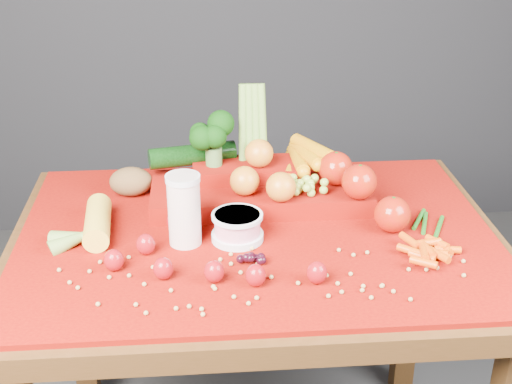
{
  "coord_description": "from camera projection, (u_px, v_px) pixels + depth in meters",
  "views": [
    {
      "loc": [
        -0.11,
        -1.39,
        1.52
      ],
      "look_at": [
        0.0,
        0.02,
        0.85
      ],
      "focal_mm": 50.0,
      "sensor_mm": 36.0,
      "label": 1
    }
  ],
  "objects": [
    {
      "name": "soybean_scatter",
      "position": [
        265.0,
        277.0,
        1.41
      ],
      "size": [
        0.84,
        0.24,
        0.01
      ],
      "primitive_type": null,
      "color": "tan",
      "rests_on": "red_cloth"
    },
    {
      "name": "yogurt_bowl",
      "position": [
        237.0,
        226.0,
        1.54
      ],
      "size": [
        0.11,
        0.11,
        0.06
      ],
      "rotation": [
        0.0,
        0.0,
        -0.05
      ],
      "color": "silver",
      "rests_on": "red_cloth"
    },
    {
      "name": "corn_ear",
      "position": [
        86.0,
        232.0,
        1.54
      ],
      "size": [
        0.19,
        0.24,
        0.06
      ],
      "rotation": [
        0.0,
        0.0,
        1.65
      ],
      "color": "yellow",
      "rests_on": "red_cloth"
    },
    {
      "name": "red_cloth",
      "position": [
        257.0,
        234.0,
        1.59
      ],
      "size": [
        1.05,
        0.75,
        0.01
      ],
      "primitive_type": "cube",
      "color": "maroon",
      "rests_on": "table"
    },
    {
      "name": "table",
      "position": [
        257.0,
        272.0,
        1.64
      ],
      "size": [
        1.1,
        0.8,
        0.75
      ],
      "color": "#321E0B",
      "rests_on": "ground"
    },
    {
      "name": "produce_mound",
      "position": [
        270.0,
        179.0,
        1.71
      ],
      "size": [
        0.59,
        0.36,
        0.27
      ],
      "color": "maroon",
      "rests_on": "red_cloth"
    },
    {
      "name": "dark_grape_cluster",
      "position": [
        253.0,
        259.0,
        1.46
      ],
      "size": [
        0.06,
        0.05,
        0.03
      ],
      "primitive_type": null,
      "color": "black",
      "rests_on": "red_cloth"
    },
    {
      "name": "milk_glass",
      "position": [
        184.0,
        207.0,
        1.51
      ],
      "size": [
        0.07,
        0.07,
        0.16
      ],
      "rotation": [
        0.0,
        0.0,
        -0.19
      ],
      "color": "beige",
      "rests_on": "red_cloth"
    },
    {
      "name": "baby_carrot_pile",
      "position": [
        430.0,
        252.0,
        1.48
      ],
      "size": [
        0.18,
        0.17,
        0.03
      ],
      "primitive_type": null,
      "color": "#CC4507",
      "rests_on": "red_cloth"
    },
    {
      "name": "potato",
      "position": [
        131.0,
        182.0,
        1.75
      ],
      "size": [
        0.11,
        0.08,
        0.07
      ],
      "primitive_type": "ellipsoid",
      "color": "brown",
      "rests_on": "red_cloth"
    },
    {
      "name": "green_bean_pile",
      "position": [
        431.0,
        225.0,
        1.61
      ],
      "size": [
        0.14,
        0.12,
        0.01
      ],
      "primitive_type": null,
      "color": "#195A14",
      "rests_on": "red_cloth"
    },
    {
      "name": "strawberry_scatter",
      "position": [
        184.0,
        254.0,
        1.45
      ],
      "size": [
        0.48,
        0.28,
        0.05
      ],
      "color": "#9A140E",
      "rests_on": "red_cloth"
    }
  ]
}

